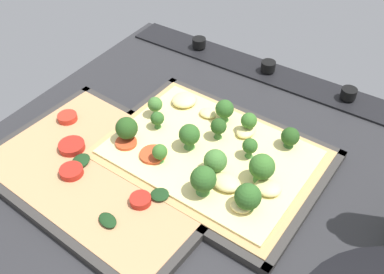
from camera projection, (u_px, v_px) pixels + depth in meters
The scene contains 6 objects.
ground_plane at pixel (229, 189), 66.83cm from camera, with size 79.32×64.29×3.00cm, color #28282B.
stove_control_panel at pixel (306, 84), 83.06cm from camera, with size 76.15×7.00×2.60cm.
baking_tray_front at pixel (210, 158), 68.93cm from camera, with size 35.21×26.89×1.30cm.
broccoli_pizza at pixel (211, 152), 67.43cm from camera, with size 32.72×24.40×6.00cm.
baking_tray_back at pixel (108, 174), 66.53cm from camera, with size 37.95×27.39×1.30cm.
veggie_pizza_back at pixel (108, 170), 66.23cm from camera, with size 35.39×24.83×1.90cm.
Camera 1 is at (-19.52, 39.79, 49.43)cm, focal length 41.55 mm.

